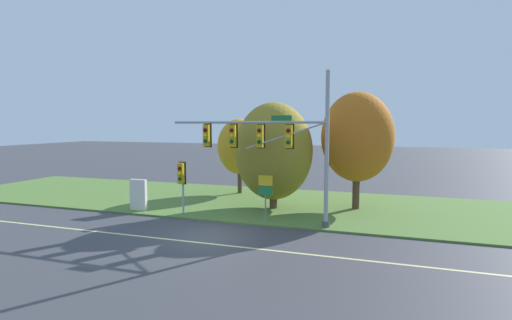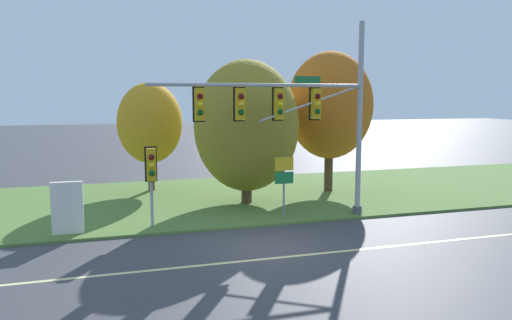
# 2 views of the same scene
# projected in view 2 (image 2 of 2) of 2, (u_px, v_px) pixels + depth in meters

# --- Properties ---
(ground_plane) EXTENTS (160.00, 160.00, 0.00)m
(ground_plane) POSITION_uv_depth(u_px,v_px,m) (266.00, 247.00, 16.83)
(ground_plane) COLOR #3D3D42
(lane_stripe) EXTENTS (36.00, 0.16, 0.01)m
(lane_stripe) POSITION_uv_depth(u_px,v_px,m) (278.00, 258.00, 15.69)
(lane_stripe) COLOR beige
(lane_stripe) RESTS_ON ground
(grass_verge) EXTENTS (48.00, 11.50, 0.10)m
(grass_verge) POSITION_uv_depth(u_px,v_px,m) (214.00, 198.00, 24.65)
(grass_verge) COLOR #517533
(grass_verge) RESTS_ON ground
(traffic_signal_mast) EXTENTS (8.91, 0.49, 7.98)m
(traffic_signal_mast) POSITION_uv_depth(u_px,v_px,m) (295.00, 110.00, 19.81)
(traffic_signal_mast) COLOR #9EA0A5
(traffic_signal_mast) RESTS_ON grass_verge
(pedestrian_signal_near_kerb) EXTENTS (0.46, 0.55, 3.08)m
(pedestrian_signal_near_kerb) POSITION_uv_depth(u_px,v_px,m) (151.00, 169.00, 18.71)
(pedestrian_signal_near_kerb) COLOR #9EA0A5
(pedestrian_signal_near_kerb) RESTS_ON grass_verge
(route_sign_post) EXTENTS (0.79, 0.08, 2.57)m
(route_sign_post) POSITION_uv_depth(u_px,v_px,m) (284.00, 177.00, 20.12)
(route_sign_post) COLOR slate
(route_sign_post) RESTS_ON grass_verge
(tree_nearest_road) EXTENTS (3.37, 3.37, 5.68)m
(tree_nearest_road) POSITION_uv_depth(u_px,v_px,m) (150.00, 123.00, 26.02)
(tree_nearest_road) COLOR #4C3823
(tree_nearest_road) RESTS_ON grass_verge
(tree_left_of_mast) EXTENTS (4.85, 4.85, 6.63)m
(tree_left_of_mast) POSITION_uv_depth(u_px,v_px,m) (246.00, 126.00, 23.01)
(tree_left_of_mast) COLOR #4C3823
(tree_left_of_mast) RESTS_ON grass_verge
(tree_behind_signpost) EXTENTS (4.43, 4.43, 7.26)m
(tree_behind_signpost) POSITION_uv_depth(u_px,v_px,m) (330.00, 106.00, 25.79)
(tree_behind_signpost) COLOR #4C3823
(tree_behind_signpost) RESTS_ON grass_verge
(info_kiosk) EXTENTS (1.10, 0.24, 1.90)m
(info_kiosk) POSITION_uv_depth(u_px,v_px,m) (67.00, 208.00, 18.00)
(info_kiosk) COLOR silver
(info_kiosk) RESTS_ON grass_verge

